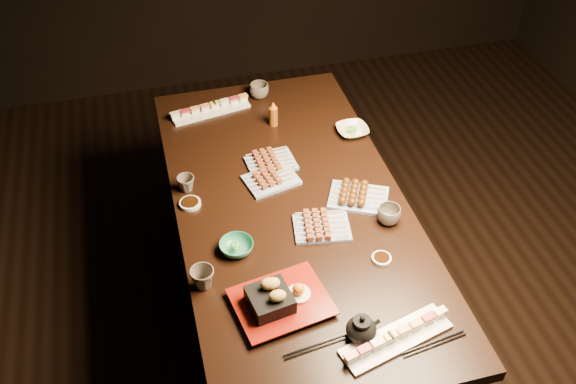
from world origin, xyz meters
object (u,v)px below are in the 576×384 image
Objects in this scene: sushi_platter_near at (397,336)px; yakitori_plate_right at (322,224)px; yakitori_plate_center at (271,176)px; teacup_far_left at (186,184)px; edamame_bowl_green at (237,247)px; teacup_near_left at (203,278)px; teacup_far_right at (259,91)px; dining_table at (291,267)px; yakitori_plate_left at (271,160)px; edamame_bowl_cream at (352,131)px; sushi_platter_far at (210,107)px; condiment_bottle at (273,114)px; teapot at (361,327)px; tempura_tray at (281,295)px; teacup_mid_right at (389,215)px.

sushi_platter_near is 1.82× the size of yakitori_plate_right.
teacup_far_left reaches higher than yakitori_plate_center.
edamame_bowl_green is 0.40m from teacup_far_left.
teacup_far_right is at bearing 67.98° from teacup_near_left.
yakitori_plate_right is (0.08, -0.17, 0.40)m from dining_table.
yakitori_plate_left is at bearing -97.13° from teacup_far_right.
yakitori_plate_right is at bearing 4.73° from edamame_bowl_green.
yakitori_plate_center reaches higher than edamame_bowl_cream.
teacup_far_left is at bearing 107.05° from sushi_platter_near.
sushi_platter_far is 2.66× the size of edamame_bowl_cream.
sushi_platter_far is at bearing 145.88° from condiment_bottle.
yakitori_plate_right is (0.12, -0.32, -0.00)m from yakitori_plate_center.
yakitori_plate_center is 1.79× the size of teapot.
sushi_platter_far reaches higher than edamame_bowl_cream.
tempura_tray is 4.38× the size of teacup_far_left.
teapot reaches higher than yakitori_plate_left.
sushi_platter_far is 1.18× the size of tempura_tray.
teacup_far_left is at bearing 109.09° from edamame_bowl_green.
yakitori_plate_right is 0.44m from yakitori_plate_left.
yakitori_plate_right is 0.70m from condiment_bottle.
sushi_platter_far reaches higher than edamame_bowl_green.
teacup_mid_right is 1.01m from teacup_far_right.
yakitori_plate_left is at bearing 101.09° from sushi_platter_far.
yakitori_plate_left is at bearing 112.15° from yakitori_plate_right.
teacup_mid_right is (0.54, -0.90, 0.01)m from sushi_platter_far.
edamame_bowl_green is (-0.33, -0.03, -0.01)m from yakitori_plate_right.
yakitori_plate_center is at bearing 137.75° from teacup_mid_right.
sushi_platter_near is 1.05m from teacup_far_left.
yakitori_plate_left is 1.62× the size of edamame_bowl_green.
yakitori_plate_left is at bearing -163.24° from edamame_bowl_cream.
condiment_bottle is at bearing 134.73° from sushi_platter_far.
sushi_platter_near is at bearing -28.56° from teapot.
teacup_mid_right is at bearing -73.25° from teacup_far_right.
yakitori_plate_left reaches higher than edamame_bowl_green.
teacup_near_left is (-0.38, -0.59, 0.01)m from yakitori_plate_left.
tempura_tray is (-0.14, -0.74, 0.03)m from yakitori_plate_left.
tempura_tray is 2.55× the size of condiment_bottle.
teacup_far_right is at bearing 90.28° from dining_table.
yakitori_plate_right is 1.51× the size of edamame_bowl_cream.
yakitori_plate_center is 1.00× the size of yakitori_plate_right.
teacup_far_left is at bearing 152.17° from yakitori_plate_right.
yakitori_plate_center is 0.11m from yakitori_plate_left.
edamame_bowl_cream is 1.64× the size of teacup_near_left.
yakitori_plate_right reaches higher than dining_table.
sushi_platter_far is at bearing 82.59° from tempura_tray.
condiment_bottle is (0.45, 0.35, 0.03)m from teacup_far_left.
condiment_bottle is (0.22, 1.01, 0.00)m from tempura_tray.
teacup_mid_right is at bearing -27.59° from teacup_far_left.
tempura_tray is 0.28m from teapot.
yakitori_plate_left is 0.75m from tempura_tray.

